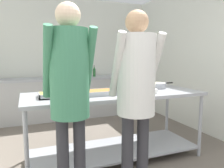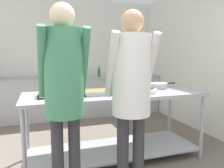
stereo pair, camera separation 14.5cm
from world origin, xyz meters
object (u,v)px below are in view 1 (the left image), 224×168
broccoli_bowl (150,90)px  sauce_pan (157,85)px  serving_tray_vegetables (60,95)px  guest_serving_right (70,83)px  guest_serving_left (136,84)px  water_bottle (94,72)px  serving_tray_roast (99,92)px  plate_stack (127,92)px

broccoli_bowl → sauce_pan: (0.33, 0.34, 0.01)m
sauce_pan → broccoli_bowl: bearing=-134.4°
serving_tray_vegetables → guest_serving_right: 0.70m
serving_tray_vegetables → guest_serving_left: bearing=-52.2°
water_bottle → guest_serving_left: bearing=-99.7°
serving_tray_roast → broccoli_bowl: broccoli_bowl is taller
serving_tray_vegetables → guest_serving_right: bearing=-91.4°
plate_stack → water_bottle: size_ratio=1.11×
guest_serving_left → broccoli_bowl: bearing=48.9°
plate_stack → broccoli_bowl: broccoli_bowl is taller
guest_serving_right → plate_stack: bearing=35.6°
broccoli_bowl → sauce_pan: 0.48m
serving_tray_vegetables → broccoli_bowl: size_ratio=2.52×
guest_serving_left → water_bottle: (0.50, 2.96, -0.09)m
serving_tray_vegetables → plate_stack: size_ratio=1.74×
serving_tray_roast → water_bottle: 2.33m
plate_stack → water_bottle: (0.27, 2.28, 0.10)m
guest_serving_left → guest_serving_right: size_ratio=0.98×
broccoli_bowl → water_bottle: 2.38m
serving_tray_roast → plate_stack: serving_tray_roast is taller
guest_serving_left → water_bottle: size_ratio=7.03×
water_bottle → plate_stack: bearing=-96.7°
serving_tray_vegetables → broccoli_bowl: (1.09, -0.17, 0.01)m
guest_serving_left → guest_serving_right: 0.60m
sauce_pan → guest_serving_right: (-1.44, -0.84, 0.19)m
serving_tray_roast → guest_serving_left: size_ratio=0.21×
guest_serving_right → broccoli_bowl: bearing=24.5°
water_bottle → guest_serving_right: bearing=-110.9°
broccoli_bowl → guest_serving_right: (-1.10, -0.50, 0.20)m
serving_tray_roast → guest_serving_right: guest_serving_right is taller
broccoli_bowl → water_bottle: bearing=90.0°
serving_tray_roast → guest_serving_right: bearing=-126.7°
plate_stack → sauce_pan: bearing=22.0°
serving_tray_vegetables → plate_stack: 0.82m
serving_tray_roast → sauce_pan: size_ratio=0.92×
serving_tray_vegetables → broccoli_bowl: broccoli_bowl is taller
guest_serving_left → guest_serving_right: (-0.60, 0.08, 0.03)m
serving_tray_vegetables → plate_stack: (0.82, -0.07, -0.01)m
serving_tray_roast → sauce_pan: 0.98m
serving_tray_roast → plate_stack: bearing=-6.4°
broccoli_bowl → guest_serving_left: (-0.51, -0.58, 0.17)m
sauce_pan → serving_tray_roast: bearing=-168.0°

